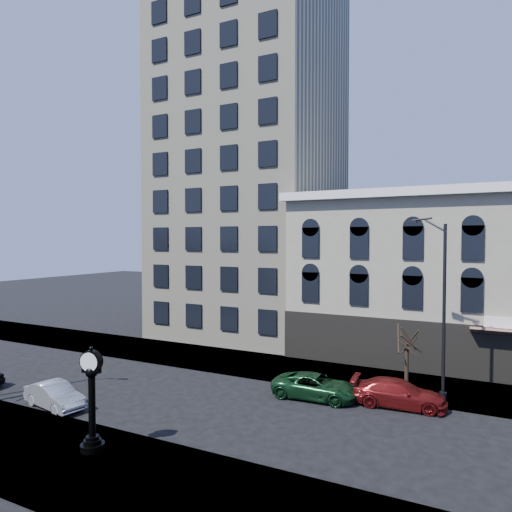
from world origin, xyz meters
The scene contains 11 objects.
ground centered at (0.00, 0.00, 0.00)m, with size 160.00×160.00×0.00m, color black.
sidewalk_far centered at (0.00, 8.00, 0.06)m, with size 160.00×6.00×0.12m, color gray.
sidewalk_near centered at (0.00, -8.00, 0.06)m, with size 160.00×6.00×0.12m, color gray.
cream_tower centered at (-6.11, 18.88, 19.32)m, with size 15.90×15.40×42.50m.
victorian_row centered at (12.00, 15.89, 6.00)m, with size 22.60×11.19×12.50m.
street_clock centered at (-0.12, -7.09, 2.11)m, with size 1.00×1.00×4.41m.
street_lamp_far centered at (11.83, 6.19, 7.90)m, with size 2.62×0.93×10.31m.
bare_tree_far centered at (10.51, 6.79, 3.46)m, with size 2.59×2.59×4.44m.
car_near_b centered at (-5.92, -4.22, 0.66)m, with size 1.40×4.02×1.33m, color #A5A8AD.
car_far_a centered at (6.04, 3.48, 0.68)m, with size 2.25×4.89×1.36m, color #143F1E.
car_far_b centered at (10.48, 4.27, 0.72)m, with size 2.01×4.95×1.44m, color maroon.
Camera 1 is at (14.58, -20.85, 8.97)m, focal length 32.00 mm.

